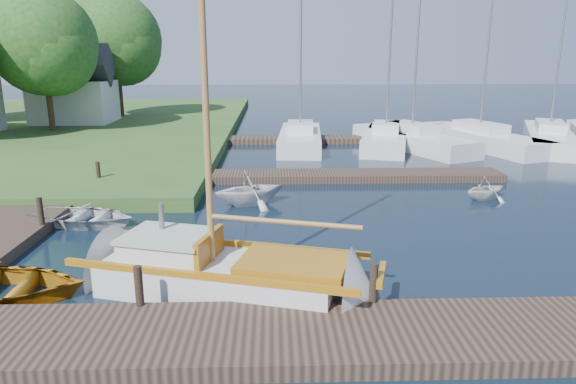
{
  "coord_description": "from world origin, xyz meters",
  "views": [
    {
      "loc": [
        -0.43,
        -14.06,
        4.93
      ],
      "look_at": [
        0.0,
        0.0,
        1.2
      ],
      "focal_mm": 32.0,
      "sensor_mm": 36.0,
      "label": 1
    }
  ],
  "objects_px": {
    "marina_boat_3": "(411,138)",
    "marina_boat_5": "(549,136)",
    "mooring_post_1": "(139,286)",
    "mooring_post_5": "(98,172)",
    "sailboat": "(229,276)",
    "mooring_post_4": "(40,211)",
    "marina_boat_4": "(479,137)",
    "tender_d": "(487,186)",
    "tree_7": "(116,38)",
    "mooring_post_2": "(374,283)",
    "tree_3": "(43,41)",
    "tender_b": "(250,186)",
    "tender_a": "(83,214)",
    "marina_boat_1": "(300,137)",
    "house_c": "(74,92)",
    "marina_boat_2": "(386,137)"
  },
  "relations": [
    {
      "from": "marina_boat_3",
      "to": "marina_boat_5",
      "type": "xyz_separation_m",
      "value": [
        7.91,
        0.42,
        -0.0
      ]
    },
    {
      "from": "mooring_post_1",
      "to": "mooring_post_5",
      "type": "bearing_deg",
      "value": 111.8
    },
    {
      "from": "mooring_post_5",
      "to": "marina_boat_5",
      "type": "bearing_deg",
      "value": 22.4
    },
    {
      "from": "sailboat",
      "to": "marina_boat_5",
      "type": "height_order",
      "value": "marina_boat_5"
    },
    {
      "from": "mooring_post_4",
      "to": "sailboat",
      "type": "height_order",
      "value": "sailboat"
    },
    {
      "from": "marina_boat_4",
      "to": "tender_d",
      "type": "bearing_deg",
      "value": 141.91
    },
    {
      "from": "tender_d",
      "to": "tree_7",
      "type": "bearing_deg",
      "value": 15.08
    },
    {
      "from": "marina_boat_5",
      "to": "mooring_post_1",
      "type": "bearing_deg",
      "value": 160.14
    },
    {
      "from": "mooring_post_2",
      "to": "tree_3",
      "type": "xyz_separation_m",
      "value": [
        -15.5,
        23.05,
        5.11
      ]
    },
    {
      "from": "tender_b",
      "to": "mooring_post_1",
      "type": "bearing_deg",
      "value": 144.22
    },
    {
      "from": "tender_a",
      "to": "tender_d",
      "type": "height_order",
      "value": "tender_d"
    },
    {
      "from": "sailboat",
      "to": "tender_b",
      "type": "distance_m",
      "value": 6.76
    },
    {
      "from": "tender_d",
      "to": "tender_b",
      "type": "bearing_deg",
      "value": 67.87
    },
    {
      "from": "sailboat",
      "to": "marina_boat_3",
      "type": "relative_size",
      "value": 0.88
    },
    {
      "from": "marina_boat_1",
      "to": "house_c",
      "type": "xyz_separation_m",
      "value": [
        -15.12,
        7.77,
        2.0
      ]
    },
    {
      "from": "marina_boat_1",
      "to": "marina_boat_3",
      "type": "distance_m",
      "value": 6.12
    },
    {
      "from": "marina_boat_4",
      "to": "marina_boat_5",
      "type": "relative_size",
      "value": 0.97
    },
    {
      "from": "mooring_post_1",
      "to": "marina_boat_5",
      "type": "xyz_separation_m",
      "value": [
        18.12,
        19.12,
        -0.13
      ]
    },
    {
      "from": "tender_a",
      "to": "marina_boat_1",
      "type": "relative_size",
      "value": 0.28
    },
    {
      "from": "tender_b",
      "to": "tender_d",
      "type": "relative_size",
      "value": 1.37
    },
    {
      "from": "marina_boat_1",
      "to": "tree_7",
      "type": "relative_size",
      "value": 1.22
    },
    {
      "from": "mooring_post_4",
      "to": "tree_7",
      "type": "height_order",
      "value": "tree_7"
    },
    {
      "from": "marina_boat_3",
      "to": "tender_b",
      "type": "bearing_deg",
      "value": 118.27
    },
    {
      "from": "sailboat",
      "to": "tender_d",
      "type": "height_order",
      "value": "sailboat"
    },
    {
      "from": "tender_b",
      "to": "marina_boat_3",
      "type": "distance_m",
      "value": 13.68
    },
    {
      "from": "mooring_post_2",
      "to": "tender_d",
      "type": "bearing_deg",
      "value": 55.88
    },
    {
      "from": "tender_d",
      "to": "marina_boat_1",
      "type": "relative_size",
      "value": 0.15
    },
    {
      "from": "tender_a",
      "to": "tender_d",
      "type": "bearing_deg",
      "value": -65.51
    },
    {
      "from": "tender_a",
      "to": "marina_boat_1",
      "type": "height_order",
      "value": "marina_boat_1"
    },
    {
      "from": "marina_boat_1",
      "to": "marina_boat_5",
      "type": "xyz_separation_m",
      "value": [
        14.01,
        -0.11,
        -0.01
      ]
    },
    {
      "from": "tender_a",
      "to": "tree_3",
      "type": "relative_size",
      "value": 0.37
    },
    {
      "from": "tender_a",
      "to": "marina_boat_3",
      "type": "bearing_deg",
      "value": -32.23
    },
    {
      "from": "sailboat",
      "to": "tender_d",
      "type": "relative_size",
      "value": 5.53
    },
    {
      "from": "mooring_post_4",
      "to": "marina_boat_1",
      "type": "distance_m",
      "value": 16.39
    },
    {
      "from": "mooring_post_1",
      "to": "tender_a",
      "type": "xyz_separation_m",
      "value": [
        -3.17,
        5.91,
        -0.37
      ]
    },
    {
      "from": "mooring_post_2",
      "to": "marina_boat_3",
      "type": "relative_size",
      "value": 0.07
    },
    {
      "from": "mooring_post_2",
      "to": "sailboat",
      "type": "xyz_separation_m",
      "value": [
        -2.9,
        1.17,
        -0.36
      ]
    },
    {
      "from": "marina_boat_1",
      "to": "marina_boat_5",
      "type": "bearing_deg",
      "value": -86.43
    },
    {
      "from": "mooring_post_1",
      "to": "mooring_post_4",
      "type": "distance_m",
      "value": 6.4
    },
    {
      "from": "marina_boat_2",
      "to": "marina_boat_4",
      "type": "height_order",
      "value": "marina_boat_4"
    },
    {
      "from": "mooring_post_2",
      "to": "tender_b",
      "type": "distance_m",
      "value": 8.38
    },
    {
      "from": "tender_a",
      "to": "marina_boat_3",
      "type": "xyz_separation_m",
      "value": [
        13.38,
        12.79,
        0.24
      ]
    },
    {
      "from": "marina_boat_4",
      "to": "mooring_post_1",
      "type": "bearing_deg",
      "value": 125.6
    },
    {
      "from": "marina_boat_1",
      "to": "marina_boat_3",
      "type": "height_order",
      "value": "marina_boat_1"
    },
    {
      "from": "tender_b",
      "to": "marina_boat_4",
      "type": "relative_size",
      "value": 0.22
    },
    {
      "from": "mooring_post_4",
      "to": "marina_boat_3",
      "type": "height_order",
      "value": "marina_boat_3"
    },
    {
      "from": "marina_boat_3",
      "to": "marina_boat_4",
      "type": "height_order",
      "value": "marina_boat_4"
    },
    {
      "from": "mooring_post_5",
      "to": "marina_boat_1",
      "type": "relative_size",
      "value": 0.07
    },
    {
      "from": "tender_a",
      "to": "tender_b",
      "type": "height_order",
      "value": "tender_b"
    },
    {
      "from": "mooring_post_4",
      "to": "tender_b",
      "type": "distance_m",
      "value": 6.49
    }
  ]
}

